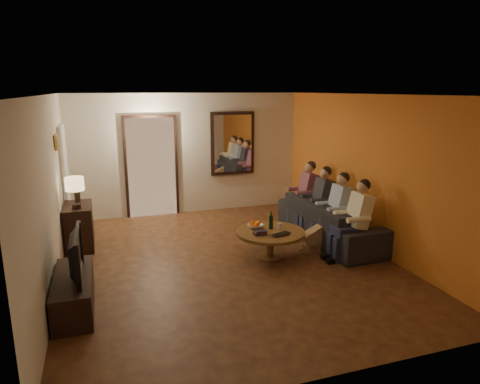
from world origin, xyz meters
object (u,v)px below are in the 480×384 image
object	(u,v)px
tv	(70,255)
wine_bottle	(271,220)
person_d	(305,196)
dresser	(79,226)
person_c	(319,204)
bowl	(255,226)
tv_stand	(74,293)
person_a	(355,223)
person_b	(336,213)
dog	(316,235)
laptop	(283,235)
table_lamp	(75,193)
sofa	(332,220)
coffee_table	(270,244)

from	to	relation	value
tv	wine_bottle	bearing A→B (deg)	-73.34
person_d	dresser	bearing A→B (deg)	178.65
person_c	bowl	xyz separation A→B (m)	(-1.46, -0.54, -0.12)
tv_stand	tv	bearing A→B (deg)	0.00
bowl	person_c	bearing A→B (deg)	20.13
person_c	bowl	world-z (taller)	person_c
dresser	person_a	world-z (taller)	person_a
tv_stand	person_b	size ratio (longest dim) A/B	1.10
person_b	person_d	size ratio (longest dim) A/B	1.00
person_d	wine_bottle	distance (m)	1.76
person_d	tv	bearing A→B (deg)	-153.03
person_b	dog	size ratio (longest dim) A/B	2.14
tv	laptop	bearing A→B (deg)	-80.35
dog	laptop	xyz separation A→B (m)	(-0.75, -0.31, 0.18)
table_lamp	person_a	distance (m)	4.58
sofa	person_d	size ratio (longest dim) A/B	2.06
tv_stand	tv	size ratio (longest dim) A/B	1.35
tv_stand	dog	size ratio (longest dim) A/B	2.35
tv	person_c	xyz separation A→B (m)	(4.24, 1.56, -0.12)
person_a	bowl	size ratio (longest dim) A/B	4.63
table_lamp	tv	size ratio (longest dim) A/B	0.55
table_lamp	tv_stand	world-z (taller)	table_lamp
person_d	table_lamp	bearing A→B (deg)	-178.37
dog	person_d	bearing A→B (deg)	67.32
tv	bowl	distance (m)	2.96
tv_stand	coffee_table	distance (m)	3.06
dresser	dog	world-z (taller)	dresser
person_c	laptop	xyz separation A→B (m)	(-1.18, -1.04, -0.14)
person_a	wine_bottle	bearing A→B (deg)	156.20
person_b	tv	bearing A→B (deg)	-167.29
dog	bowl	world-z (taller)	dog
person_d	coffee_table	xyz separation A→B (m)	(-1.28, -1.36, -0.38)
dresser	laptop	bearing A→B (deg)	-29.62
dresser	dog	size ratio (longest dim) A/B	1.52
laptop	person_a	bearing A→B (deg)	-29.34
sofa	bowl	distance (m)	1.59
table_lamp	person_b	size ratio (longest dim) A/B	0.45
person_b	coffee_table	bearing A→B (deg)	-173.06
person_d	dog	size ratio (longest dim) A/B	2.14
person_b	laptop	size ratio (longest dim) A/B	3.65
sofa	laptop	bearing A→B (deg)	117.70
dresser	coffee_table	xyz separation A→B (m)	(2.95, -1.46, -0.15)
dresser	sofa	size ratio (longest dim) A/B	0.34
wine_bottle	sofa	bearing A→B (deg)	14.96
bowl	wine_bottle	bearing A→B (deg)	-27.55
person_a	wine_bottle	world-z (taller)	person_a
person_a	bowl	world-z (taller)	person_a
dresser	sofa	xyz separation A→B (m)	(4.34, -1.00, -0.02)
person_a	dog	size ratio (longest dim) A/B	2.14
wine_bottle	dresser	bearing A→B (deg)	155.70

